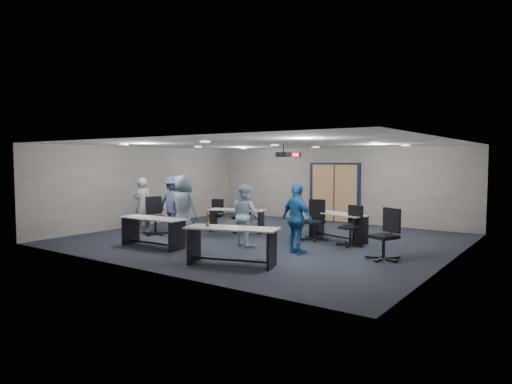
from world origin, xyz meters
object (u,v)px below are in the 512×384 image
Objects in this scene: table_front_right at (231,239)px; person_navy at (297,219)px; chair_loose_right at (384,234)px; person_plaid at (183,207)px; chair_loose_left at (155,216)px; person_lightblue at (245,215)px; chair_back_b at (241,217)px; chair_back_c at (314,220)px; table_back_right at (338,222)px; table_front_left at (153,227)px; person_gray at (143,205)px; chair_back_a at (216,214)px; person_back at (173,204)px; table_back_left at (237,217)px; chair_back_d at (351,226)px.

table_front_right is 1.94m from person_navy.
person_plaid is at bearing -150.65° from chair_loose_right.
person_lightblue reaches higher than chair_loose_left.
table_front_right is 3.42m from chair_loose_right.
chair_back_b is (-2.50, 3.60, -0.07)m from table_front_right.
table_front_right is 3.70m from chair_back_c.
person_lightblue reaches higher than chair_loose_right.
table_front_right is 4.13m from table_back_right.
chair_back_c is at bearing -56.23° from person_navy.
person_gray is at bearing 143.03° from table_front_left.
chair_back_b is 2.59m from chair_loose_left.
person_lightblue is at bearing 37.80° from table_front_left.
chair_back_c is (2.91, 3.30, 0.04)m from table_front_left.
chair_back_a is 3.10m from person_lightblue.
person_plaid reaches higher than person_back.
person_gray reaches higher than chair_back_c.
table_back_left is 1.15× the size of person_lightblue.
table_back_left is 1.63× the size of chair_loose_left.
person_plaid is at bearing 133.01° from table_front_right.
chair_loose_left is 0.59m from person_gray.
table_back_right is 4.38m from person_plaid.
person_gray is 3.76m from person_lightblue.
person_plaid is at bearing 162.33° from person_gray.
chair_back_b is at bearing -31.06° from chair_back_a.
chair_loose_left is 4.89m from person_navy.
chair_back_b is at bearing -151.83° from person_back.
chair_back_c is 4.75m from chair_loose_left.
chair_loose_right reaches higher than table_front_right.
table_front_right is 1.85× the size of chair_loose_left.
person_back is (0.09, 0.67, 0.32)m from chair_loose_left.
table_front_left is 3.22m from chair_back_b.
chair_loose_right is (2.48, 2.36, 0.02)m from table_front_right.
person_navy is (5.39, 0.10, -0.02)m from person_gray.
chair_back_a is 0.97× the size of chair_back_b.
person_plaid is 1.09× the size of person_navy.
table_back_right is at bearing -34.40° from chair_loose_left.
table_back_right is 1.75× the size of chair_back_c.
table_back_right is 1.88× the size of chair_back_d.
person_gray reaches higher than table_back_left.
table_front_right is at bearing -82.23° from chair_loose_left.
table_back_left is 2.02m from person_back.
person_navy is at bearing 162.24° from person_gray.
person_gray is at bearing 124.14° from chair_loose_left.
table_back_left is 2.64m from chair_back_c.
table_back_left is 1.08× the size of person_gray.
person_navy is 4.83m from person_back.
person_plaid is at bearing 18.75° from person_navy.
chair_back_c is at bearing -15.80° from table_back_left.
table_back_left is 1.64× the size of chair_back_c.
chair_back_d is 0.58× the size of person_plaid.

